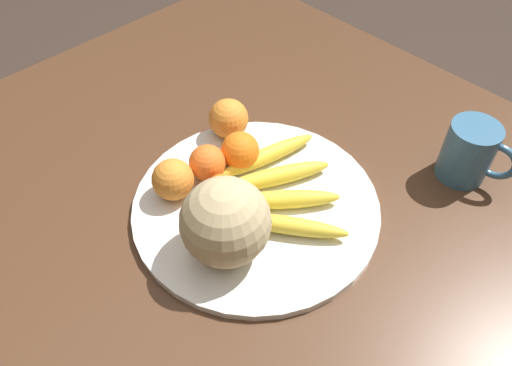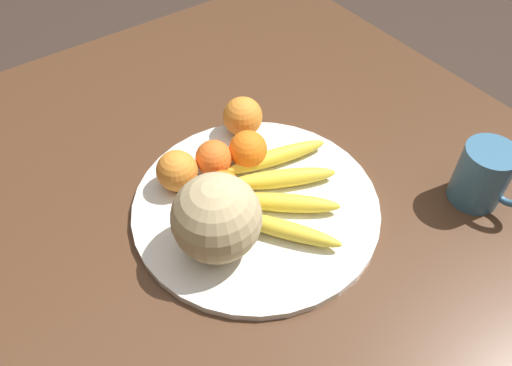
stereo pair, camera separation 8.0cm
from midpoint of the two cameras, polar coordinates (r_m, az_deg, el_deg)
kitchen_table at (r=0.92m, az=7.18°, el=-7.58°), size 1.42×1.07×0.76m
fruit_bowl at (r=0.84m, az=2.72°, el=-2.74°), size 0.42×0.42×0.01m
melon at (r=0.73m, az=-1.41°, el=-4.20°), size 0.14×0.14×0.14m
banana_bunch at (r=0.84m, az=5.45°, el=-0.95°), size 0.26×0.25×0.03m
orange_front_left at (r=0.87m, az=1.69°, el=3.70°), size 0.07×0.07×0.07m
orange_front_right at (r=0.84m, az=-6.36°, el=1.26°), size 0.07×0.07×0.07m
orange_mid_center at (r=0.86m, az=-2.23°, el=2.72°), size 0.06×0.06×0.06m
orange_back_left at (r=0.94m, az=0.92°, el=7.49°), size 0.07×0.07×0.07m
orange_back_right at (r=0.82m, az=-1.00°, el=-0.63°), size 0.06×0.06×0.06m
produce_tag at (r=0.86m, az=0.15°, el=-0.12°), size 0.08×0.05×0.00m
ceramic_mug at (r=0.92m, az=26.93°, el=0.59°), size 0.13×0.09×0.11m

